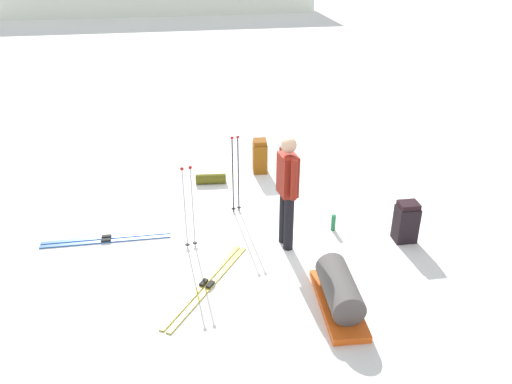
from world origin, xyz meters
TOP-DOWN VIEW (x-y plane):
  - ground_plane at (0.00, 0.00)m, footprint 80.00×80.00m
  - skier_standing at (0.40, -0.40)m, footprint 0.28×0.56m
  - ski_pair_near at (-0.79, -1.24)m, footprint 1.18×1.75m
  - ski_pair_far at (-2.26, 0.03)m, footprint 1.91×0.27m
  - backpack_large_dark at (2.18, -0.47)m, footprint 0.32×0.28m
  - backpack_bright at (0.32, 2.19)m, footprint 0.27×0.32m
  - ski_poles_planted_near at (-0.25, 0.69)m, footprint 0.16×0.10m
  - ski_poles_planted_far at (-0.99, -0.31)m, footprint 0.18×0.10m
  - gear_sled at (0.81, -1.85)m, footprint 0.45×1.33m
  - sleeping_mat_rolled at (-0.63, 1.78)m, footprint 0.55×0.20m
  - thermos_bottle at (1.20, -0.07)m, footprint 0.07×0.07m

SIDE VIEW (x-z plane):
  - ground_plane at x=0.00m, z-range 0.00..0.00m
  - ski_pair_near at x=-0.79m, z-range -0.01..0.04m
  - ski_pair_far at x=-2.26m, z-range -0.01..0.04m
  - sleeping_mat_rolled at x=-0.63m, z-range 0.00..0.18m
  - thermos_bottle at x=1.20m, z-range 0.00..0.26m
  - gear_sled at x=0.81m, z-range -0.02..0.47m
  - backpack_large_dark at x=2.18m, z-range -0.01..0.63m
  - backpack_bright at x=0.32m, z-range -0.01..0.64m
  - ski_poles_planted_far at x=-0.99m, z-range 0.07..1.38m
  - ski_poles_planted_near at x=-0.25m, z-range 0.07..1.40m
  - skier_standing at x=0.40m, z-range 0.10..1.80m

